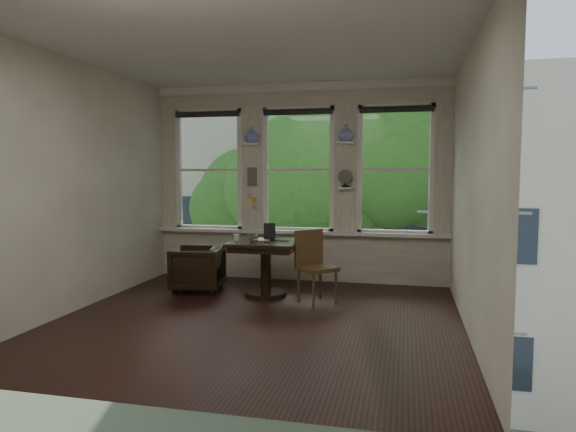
% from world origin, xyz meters
% --- Properties ---
extents(ground, '(4.50, 4.50, 0.00)m').
position_xyz_m(ground, '(0.00, 0.00, 0.00)').
color(ground, black).
rests_on(ground, ground).
extents(ceiling, '(4.50, 4.50, 0.00)m').
position_xyz_m(ceiling, '(0.00, 0.00, 3.00)').
color(ceiling, silver).
rests_on(ceiling, ground).
extents(wall_back, '(4.50, 0.00, 4.50)m').
position_xyz_m(wall_back, '(0.00, 2.25, 1.50)').
color(wall_back, silver).
rests_on(wall_back, ground).
extents(wall_front, '(4.50, 0.00, 4.50)m').
position_xyz_m(wall_front, '(0.00, -2.25, 1.50)').
color(wall_front, silver).
rests_on(wall_front, ground).
extents(wall_left, '(0.00, 4.50, 4.50)m').
position_xyz_m(wall_left, '(-2.25, 0.00, 1.50)').
color(wall_left, silver).
rests_on(wall_left, ground).
extents(wall_right, '(0.00, 4.50, 4.50)m').
position_xyz_m(wall_right, '(2.25, 0.00, 1.50)').
color(wall_right, silver).
rests_on(wall_right, ground).
extents(window_left, '(1.10, 0.12, 1.90)m').
position_xyz_m(window_left, '(-1.45, 2.25, 1.70)').
color(window_left, white).
rests_on(window_left, ground).
extents(window_center, '(1.10, 0.12, 1.90)m').
position_xyz_m(window_center, '(0.00, 2.25, 1.70)').
color(window_center, white).
rests_on(window_center, ground).
extents(window_right, '(1.10, 0.12, 1.90)m').
position_xyz_m(window_right, '(1.45, 2.25, 1.70)').
color(window_right, white).
rests_on(window_right, ground).
extents(shelf_left, '(0.26, 0.16, 0.03)m').
position_xyz_m(shelf_left, '(-0.72, 2.15, 2.10)').
color(shelf_left, white).
rests_on(shelf_left, ground).
extents(shelf_right, '(0.26, 0.16, 0.03)m').
position_xyz_m(shelf_right, '(0.72, 2.15, 2.10)').
color(shelf_right, white).
rests_on(shelf_right, ground).
extents(intercom, '(0.14, 0.06, 0.28)m').
position_xyz_m(intercom, '(-0.72, 2.18, 1.60)').
color(intercom, '#59544F').
rests_on(intercom, ground).
extents(sticky_notes, '(0.16, 0.01, 0.24)m').
position_xyz_m(sticky_notes, '(-0.72, 2.19, 1.25)').
color(sticky_notes, pink).
rests_on(sticky_notes, ground).
extents(desk_fan, '(0.20, 0.20, 0.24)m').
position_xyz_m(desk_fan, '(0.72, 2.13, 1.53)').
color(desk_fan, '#59544F').
rests_on(desk_fan, ground).
extents(vase_left, '(0.24, 0.24, 0.25)m').
position_xyz_m(vase_left, '(-0.72, 2.15, 2.24)').
color(vase_left, white).
rests_on(vase_left, shelf_left).
extents(vase_right, '(0.24, 0.24, 0.25)m').
position_xyz_m(vase_right, '(0.72, 2.15, 2.24)').
color(vase_right, white).
rests_on(vase_right, shelf_right).
extents(table, '(0.90, 0.90, 0.75)m').
position_xyz_m(table, '(-0.21, 1.10, 0.38)').
color(table, black).
rests_on(table, ground).
extents(armchair_left, '(0.78, 0.76, 0.63)m').
position_xyz_m(armchair_left, '(-1.23, 1.18, 0.31)').
color(armchair_left, black).
rests_on(armchair_left, ground).
extents(cushion_red, '(0.45, 0.45, 0.06)m').
position_xyz_m(cushion_red, '(-1.23, 1.18, 0.45)').
color(cushion_red, maroon).
rests_on(cushion_red, armchair_left).
extents(side_chair_right, '(0.59, 0.59, 0.92)m').
position_xyz_m(side_chair_right, '(0.53, 0.86, 0.46)').
color(side_chair_right, '#473019').
rests_on(side_chair_right, ground).
extents(laptop, '(0.38, 0.30, 0.03)m').
position_xyz_m(laptop, '(-0.07, 1.14, 0.76)').
color(laptop, black).
rests_on(laptop, table).
extents(mug, '(0.12, 0.12, 0.09)m').
position_xyz_m(mug, '(-0.58, 0.98, 0.80)').
color(mug, white).
rests_on(mug, table).
extents(drinking_glass, '(0.16, 0.16, 0.11)m').
position_xyz_m(drinking_glass, '(-0.33, 0.92, 0.80)').
color(drinking_glass, white).
rests_on(drinking_glass, table).
extents(tablet, '(0.18, 0.12, 0.22)m').
position_xyz_m(tablet, '(-0.21, 1.28, 0.86)').
color(tablet, black).
rests_on(tablet, table).
extents(papers, '(0.22, 0.30, 0.00)m').
position_xyz_m(papers, '(-0.28, 1.24, 0.75)').
color(papers, silver).
rests_on(papers, table).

